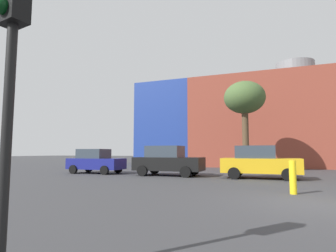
{
  "coord_description": "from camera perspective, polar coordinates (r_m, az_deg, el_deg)",
  "views": [
    {
      "loc": [
        -1.1,
        -9.11,
        1.48
      ],
      "look_at": [
        -8.15,
        9.61,
        3.41
      ],
      "focal_mm": 29.38,
      "sensor_mm": 36.0,
      "label": 1
    }
  ],
  "objects": [
    {
      "name": "ground_plane",
      "position": [
        9.3,
        28.04,
        -14.02
      ],
      "size": [
        200.0,
        200.0,
        0.0
      ],
      "primitive_type": "plane",
      "color": "#38383A"
    },
    {
      "name": "bollard_yellow_0",
      "position": [
        10.93,
        24.47,
        -9.65
      ],
      "size": [
        0.24,
        0.24,
        1.19
      ],
      "primitive_type": "cylinder",
      "color": "yellow",
      "rests_on": "ground_plane"
    },
    {
      "name": "parked_car_0",
      "position": [
        20.44,
        -14.8,
        -7.08
      ],
      "size": [
        3.98,
        1.95,
        1.72
      ],
      "color": "navy",
      "rests_on": "ground_plane"
    },
    {
      "name": "parked_car_1",
      "position": [
        17.83,
        -0.05,
        -7.22
      ],
      "size": [
        4.39,
        2.15,
        1.9
      ],
      "color": "black",
      "rests_on": "ground_plane"
    },
    {
      "name": "traffic_light_near_left",
      "position": [
        3.98,
        -29.88,
        16.07
      ],
      "size": [
        0.4,
        0.39,
        3.93
      ],
      "rotation": [
        0.0,
        0.0,
        -1.75
      ],
      "color": "black",
      "rests_on": "ground_plane"
    },
    {
      "name": "bare_tree_0",
      "position": [
        22.6,
        15.59,
        5.35
      ],
      "size": [
        3.2,
        3.2,
        7.09
      ],
      "color": "brown",
      "rests_on": "ground_plane"
    },
    {
      "name": "building_backdrop",
      "position": [
        33.08,
        25.25,
        0.7
      ],
      "size": [
        34.77,
        11.04,
        11.36
      ],
      "color": "brown",
      "rests_on": "ground_plane"
    },
    {
      "name": "parked_car_2",
      "position": [
        16.7,
        18.39,
        -7.12
      ],
      "size": [
        4.3,
        2.11,
        1.86
      ],
      "color": "gold",
      "rests_on": "ground_plane"
    }
  ]
}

